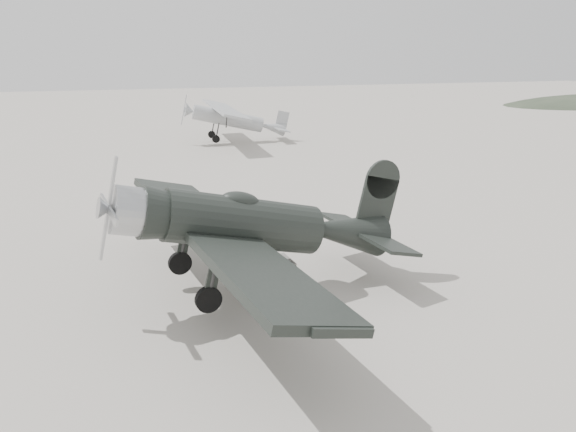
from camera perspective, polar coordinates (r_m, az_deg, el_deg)
name	(u,v)px	position (r m, az deg, el deg)	size (l,w,h in m)	color
ground	(329,255)	(19.71, 4.15, -3.99)	(160.00, 160.00, 0.00)	#A0998E
lowwing_monoplane	(256,225)	(16.01, -3.26, -0.93)	(9.01, 12.53, 4.02)	black
highwing_monoplane	(232,116)	(42.44, -5.67, 10.07)	(7.86, 10.99, 3.15)	#9FA2A4
equipment_block	(265,274)	(17.05, -2.32, -5.94)	(1.63, 1.02, 0.81)	slate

